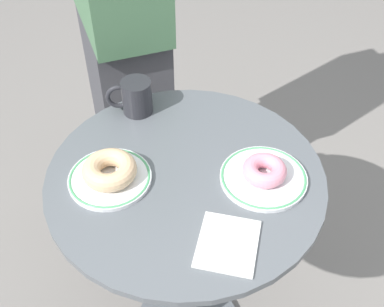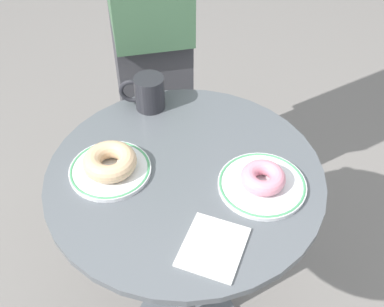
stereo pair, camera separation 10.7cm
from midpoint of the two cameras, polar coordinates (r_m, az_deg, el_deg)
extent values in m
cylinder|color=#565B60|center=(1.10, -3.57, -2.90)|extent=(0.65, 0.65, 0.02)
cylinder|color=#565B60|center=(1.39, -2.90, -13.30)|extent=(0.06, 0.06, 0.72)
cylinder|color=white|center=(1.10, -12.61, -3.09)|extent=(0.19, 0.19, 0.01)
torus|color=#4C9E66|center=(1.10, -12.64, -2.97)|extent=(0.19, 0.19, 0.01)
cylinder|color=white|center=(1.08, 5.80, -3.07)|extent=(0.20, 0.20, 0.01)
torus|color=#4C9E66|center=(1.08, 5.82, -2.95)|extent=(0.19, 0.19, 0.01)
torus|color=#E0B789|center=(1.08, -12.71, -2.06)|extent=(0.16, 0.16, 0.04)
torus|color=pink|center=(1.06, 5.90, -2.18)|extent=(0.12, 0.12, 0.04)
cube|color=white|center=(0.96, 1.11, -10.96)|extent=(0.16, 0.17, 0.01)
cylinder|color=#28282D|center=(1.25, -9.11, 6.65)|extent=(0.08, 0.08, 0.09)
torus|color=#28282D|center=(1.25, -11.22, 6.61)|extent=(0.07, 0.01, 0.07)
cube|color=#3D3D42|center=(1.74, -8.83, 2.93)|extent=(0.28, 0.37, 0.85)
camera|label=1|loc=(0.05, -92.87, -2.78)|focal=44.31mm
camera|label=2|loc=(0.05, 87.13, 2.78)|focal=44.31mm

